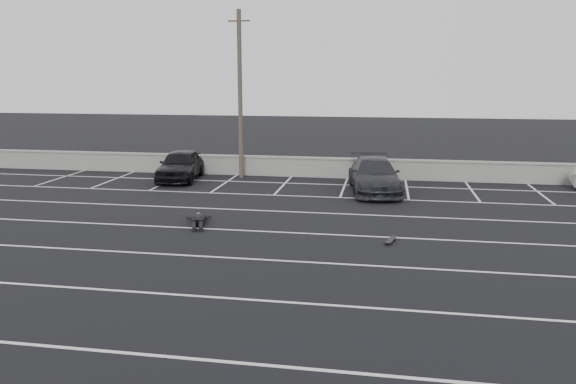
% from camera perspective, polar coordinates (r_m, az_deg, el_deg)
% --- Properties ---
extents(ground, '(120.00, 120.00, 0.00)m').
position_cam_1_polar(ground, '(16.50, -0.74, -7.00)').
color(ground, black).
rests_on(ground, ground).
extents(seawall, '(50.00, 0.45, 1.06)m').
position_cam_1_polar(seawall, '(29.88, 4.18, 2.53)').
color(seawall, gray).
rests_on(seawall, ground).
extents(stall_lines, '(36.00, 20.05, 0.01)m').
position_cam_1_polar(stall_lines, '(20.67, 1.28, -3.12)').
color(stall_lines, silver).
rests_on(stall_lines, ground).
extents(car_left, '(2.40, 4.79, 1.56)m').
position_cam_1_polar(car_left, '(29.61, -10.87, 2.73)').
color(car_left, black).
rests_on(car_left, ground).
extents(car_right, '(2.85, 5.56, 1.54)m').
position_cam_1_polar(car_right, '(26.35, 8.77, 1.68)').
color(car_right, '#25252B').
rests_on(car_right, ground).
extents(utility_pole, '(1.15, 0.23, 8.59)m').
position_cam_1_polar(utility_pole, '(29.53, -4.89, 9.83)').
color(utility_pole, '#4C4238').
rests_on(utility_pole, ground).
extents(trash_bin, '(0.70, 0.70, 0.85)m').
position_cam_1_polar(trash_bin, '(29.26, 7.81, 2.02)').
color(trash_bin, '#29292C').
rests_on(trash_bin, ground).
extents(person, '(2.38, 3.03, 0.50)m').
position_cam_1_polar(person, '(20.87, -9.11, -2.43)').
color(person, black).
rests_on(person, ground).
extents(skateboard, '(0.37, 0.76, 0.09)m').
position_cam_1_polar(skateboard, '(18.53, 10.36, -4.86)').
color(skateboard, black).
rests_on(skateboard, ground).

